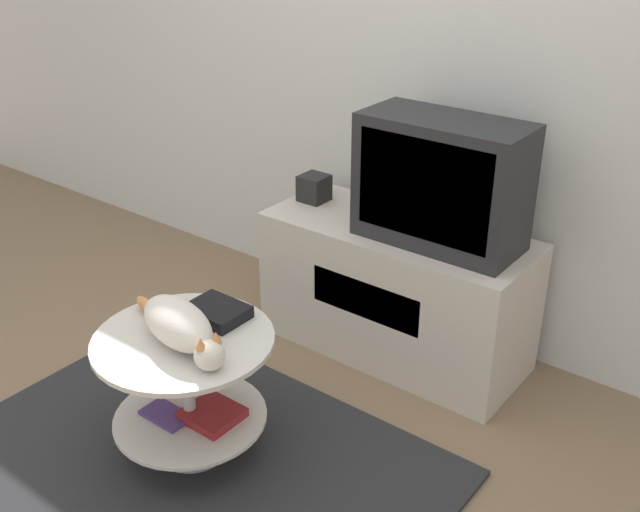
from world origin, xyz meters
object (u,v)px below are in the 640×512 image
object	(u,v)px
speaker	(314,188)
dvd_box	(217,312)
tv	(442,182)
cat	(180,326)

from	to	relation	value
speaker	dvd_box	distance (m)	0.94
tv	speaker	bearing A→B (deg)	176.50
tv	dvd_box	size ratio (longest dim) A/B	3.12
speaker	cat	bearing A→B (deg)	-75.08
dvd_box	tv	bearing A→B (deg)	65.37
tv	cat	xyz separation A→B (m)	(-0.36, -1.04, -0.27)
cat	speaker	bearing A→B (deg)	118.77
tv	cat	distance (m)	1.14
tv	speaker	world-z (taller)	tv
speaker	cat	size ratio (longest dim) A/B	0.22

